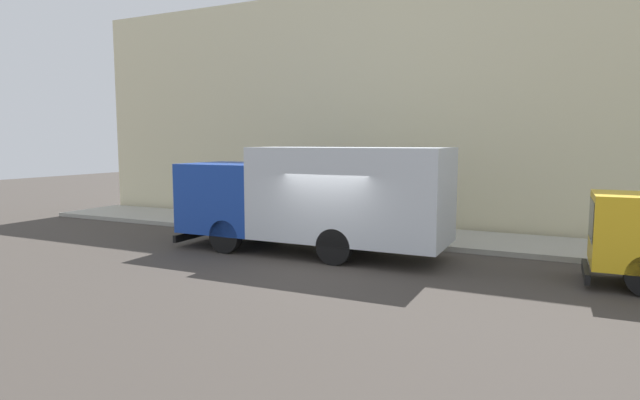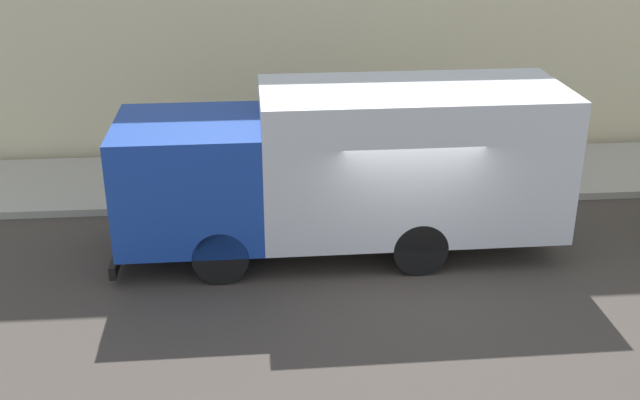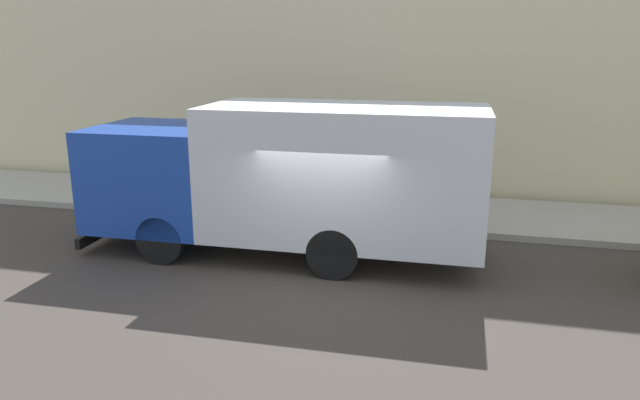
% 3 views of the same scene
% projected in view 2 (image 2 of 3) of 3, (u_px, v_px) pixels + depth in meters
% --- Properties ---
extents(ground, '(80.00, 80.00, 0.00)m').
position_uv_depth(ground, '(406.00, 271.00, 14.54)').
color(ground, '#3E3833').
extents(sidewalk, '(3.36, 30.00, 0.17)m').
position_uv_depth(sidewalk, '(371.00, 176.00, 18.80)').
color(sidewalk, '#A7A499').
rests_on(sidewalk, ground).
extents(large_utility_truck, '(2.67, 8.49, 3.23)m').
position_uv_depth(large_utility_truck, '(349.00, 164.00, 14.73)').
color(large_utility_truck, '#183DA0').
rests_on(large_utility_truck, ground).
extents(pedestrian_walking, '(0.51, 0.51, 1.69)m').
position_uv_depth(pedestrian_walking, '(253.00, 139.00, 18.39)').
color(pedestrian_walking, black).
rests_on(pedestrian_walking, sidewalk).
extents(street_sign_post, '(0.44, 0.08, 2.55)m').
position_uv_depth(street_sign_post, '(349.00, 131.00, 16.95)').
color(street_sign_post, '#4C5156').
rests_on(street_sign_post, sidewalk).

